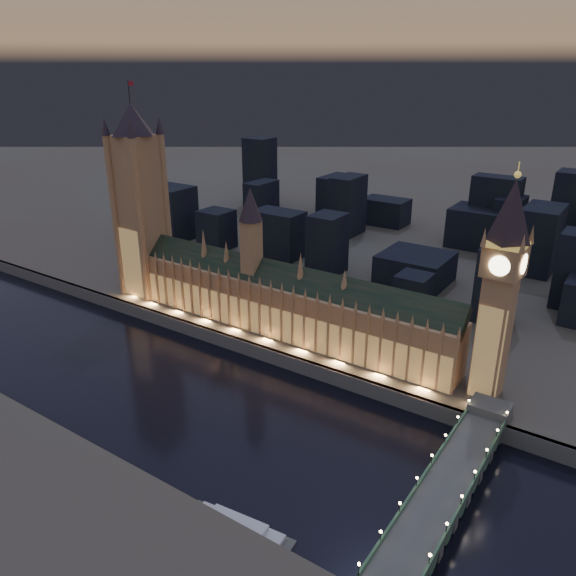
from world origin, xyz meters
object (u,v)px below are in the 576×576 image
Objects in this scene: victoria_tower at (139,194)px; palace_of_westminster at (280,300)px; river_boat at (238,526)px; elizabeth_tower at (503,273)px; westminster_bridge at (450,485)px.

palace_of_westminster is at bearing -0.10° from victoria_tower.
palace_of_westminster is 4.97× the size of river_boat.
victoria_tower is at bearing 144.96° from river_boat.
victoria_tower reaches higher than elizabeth_tower.
palace_of_westminster is 1.56× the size of victoria_tower.
palace_of_westminster is at bearing 118.80° from river_boat.
palace_of_westminster is at bearing -179.91° from elizabeth_tower.
palace_of_westminster is 1.79× the size of westminster_bridge.
victoria_tower is at bearing 180.00° from elizabeth_tower.
victoria_tower is 220.52m from river_boat.
river_boat is at bearing -111.40° from elizabeth_tower.
river_boat is (-46.99, -119.92, -63.91)m from elizabeth_tower.
westminster_bridge is at bearing -84.14° from elizabeth_tower.
palace_of_westminster is at bearing 151.39° from westminster_bridge.
river_boat is at bearing -61.20° from palace_of_westminster.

